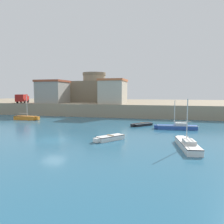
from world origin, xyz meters
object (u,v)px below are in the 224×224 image
Objects in this scene: sailboat_blue_2 at (177,127)px; harbor_shed_mid_row at (53,92)px; sailboat_white_1 at (187,144)px; sailboat_orange_4 at (26,118)px; truck_on_quay at (22,98)px; dinghy_white_0 at (110,138)px; dinghy_black_3 at (142,124)px; harbor_shed_near_wharf at (113,91)px; fortress at (94,90)px.

harbor_shed_mid_row is at bearing 151.26° from sailboat_blue_2.
sailboat_white_1 is 1.06× the size of sailboat_blue_2.
truck_on_quay is (-8.50, 10.28, 3.72)m from sailboat_orange_4.
harbor_shed_mid_row is (-0.60, 12.08, 5.45)m from sailboat_orange_4.
dinghy_black_3 is (2.38, 12.32, -0.04)m from dinghy_white_0.
dinghy_white_0 is 1.03× the size of dinghy_black_3.
truck_on_quay reaches higher than sailboat_blue_2.
truck_on_quay is (-30.32, 25.01, 3.84)m from dinghy_white_0.
sailboat_orange_4 is at bearing -50.43° from truck_on_quay.
dinghy_white_0 is 28.56m from harbor_shed_near_wharf.
sailboat_blue_2 is 35.19m from fortress.
fortress is 1.52× the size of harbor_shed_mid_row.
sailboat_blue_2 is 5.99m from dinghy_black_3.
harbor_shed_mid_row is at bearing 149.71° from dinghy_black_3.
sailboat_blue_2 is at bearing -21.22° from truck_on_quay.
fortress is 12.68m from harbor_shed_mid_row.
dinghy_white_0 is at bearing -34.01° from sailboat_orange_4.
truck_on_quay reaches higher than sailboat_orange_4.
truck_on_quay reaches higher than dinghy_white_0.
sailboat_white_1 is 47.23m from truck_on_quay.
harbor_shed_mid_row is at bearing 129.91° from dinghy_white_0.
sailboat_white_1 reaches higher than sailboat_blue_2.
harbor_shed_near_wharf is 16.01m from harbor_shed_mid_row.
fortress reaches higher than dinghy_white_0.
fortress is (-22.98, 38.19, 5.91)m from sailboat_white_1.
harbor_shed_near_wharf is at bearing 39.13° from sailboat_orange_4.
fortress is 12.34m from harbor_shed_near_wharf.
harbor_shed_mid_row reaches higher than sailboat_orange_4.
dinghy_white_0 is at bearing -100.94° from dinghy_black_3.
sailboat_white_1 is 32.93m from harbor_shed_near_wharf.
fortress reaches higher than sailboat_white_1.
truck_on_quay is at bearing 158.78° from sailboat_blue_2.
fortress is at bearing 121.03° from sailboat_white_1.
fortress is (-22.39, 26.50, 5.92)m from sailboat_blue_2.
dinghy_white_0 is at bearing -128.13° from sailboat_blue_2.
dinghy_black_3 is 0.52× the size of harbor_shed_near_wharf.
harbor_shed_near_wharf is (-14.39, 17.11, 5.52)m from sailboat_blue_2.
truck_on_quay is (-23.90, -2.25, -1.77)m from harbor_shed_near_wharf.
dinghy_white_0 is at bearing -76.73° from harbor_shed_near_wharf.
harbor_shed_mid_row reaches higher than dinghy_black_3.
fortress is 19.82m from truck_on_quay.
sailboat_white_1 is at bearing -34.34° from truck_on_quay.
sailboat_blue_2 reaches higher than dinghy_black_3.
harbor_shed_near_wharf is at bearing 5.37° from truck_on_quay.
sailboat_blue_2 is 35.09m from harbor_shed_mid_row.
dinghy_black_3 is 0.52× the size of harbor_shed_mid_row.
dinghy_white_0 is at bearing -39.52° from truck_on_quay.
harbor_shed_near_wharf is at bearing 130.06° from sailboat_blue_2.
sailboat_blue_2 is at bearing 51.87° from dinghy_white_0.
fortress is (-14.43, 36.64, 6.01)m from dinghy_white_0.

